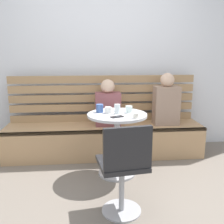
# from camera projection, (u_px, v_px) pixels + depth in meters

# --- Properties ---
(ground) EXTENTS (8.00, 8.00, 0.00)m
(ground) POSITION_uv_depth(u_px,v_px,m) (113.00, 203.00, 2.49)
(ground) COLOR #70665B
(back_wall) EXTENTS (5.20, 0.10, 2.90)m
(back_wall) POSITION_uv_depth(u_px,v_px,m) (102.00, 51.00, 3.76)
(back_wall) COLOR silver
(back_wall) RESTS_ON ground
(booth_bench) EXTENTS (2.70, 0.52, 0.44)m
(booth_bench) POSITION_uv_depth(u_px,v_px,m) (105.00, 140.00, 3.60)
(booth_bench) COLOR tan
(booth_bench) RESTS_ON ground
(booth_backrest) EXTENTS (2.65, 0.04, 0.66)m
(booth_backrest) POSITION_uv_depth(u_px,v_px,m) (103.00, 98.00, 3.71)
(booth_backrest) COLOR #A68157
(booth_backrest) RESTS_ON booth_bench
(cafe_table) EXTENTS (0.68, 0.68, 0.74)m
(cafe_table) POSITION_uv_depth(u_px,v_px,m) (117.00, 132.00, 2.98)
(cafe_table) COLOR #ADADB2
(cafe_table) RESTS_ON ground
(white_chair) EXTENTS (0.45, 0.45, 0.85)m
(white_chair) POSITION_uv_depth(u_px,v_px,m) (124.00, 167.00, 2.20)
(white_chair) COLOR #ADADB2
(white_chair) RESTS_ON ground
(person_adult) EXTENTS (0.34, 0.22, 0.71)m
(person_adult) POSITION_uv_depth(u_px,v_px,m) (166.00, 102.00, 3.54)
(person_adult) COLOR #9E7F6B
(person_adult) RESTS_ON booth_bench
(person_child_left) EXTENTS (0.34, 0.22, 0.63)m
(person_child_left) POSITION_uv_depth(u_px,v_px,m) (108.00, 105.00, 3.51)
(person_child_left) COLOR brown
(person_child_left) RESTS_ON booth_bench
(cup_espresso_small) EXTENTS (0.06, 0.06, 0.05)m
(cup_espresso_small) POSITION_uv_depth(u_px,v_px,m) (136.00, 116.00, 2.73)
(cup_espresso_small) COLOR silver
(cup_espresso_small) RESTS_ON cafe_table
(cup_ceramic_white) EXTENTS (0.08, 0.08, 0.07)m
(cup_ceramic_white) POSITION_uv_depth(u_px,v_px,m) (108.00, 110.00, 2.96)
(cup_ceramic_white) COLOR white
(cup_ceramic_white) RESTS_ON cafe_table
(cup_mug_blue) EXTENTS (0.08, 0.08, 0.09)m
(cup_mug_blue) POSITION_uv_depth(u_px,v_px,m) (100.00, 108.00, 2.99)
(cup_mug_blue) COLOR #3D5B9E
(cup_mug_blue) RESTS_ON cafe_table
(cup_glass_short) EXTENTS (0.08, 0.08, 0.08)m
(cup_glass_short) POSITION_uv_depth(u_px,v_px,m) (129.00, 109.00, 2.97)
(cup_glass_short) COLOR silver
(cup_glass_short) RESTS_ON cafe_table
(cup_water_clear) EXTENTS (0.07, 0.07, 0.11)m
(cup_water_clear) POSITION_uv_depth(u_px,v_px,m) (117.00, 109.00, 2.92)
(cup_water_clear) COLOR white
(cup_water_clear) RESTS_ON cafe_table
(plate_small) EXTENTS (0.17, 0.17, 0.01)m
(plate_small) POSITION_uv_depth(u_px,v_px,m) (114.00, 110.00, 3.11)
(plate_small) COLOR white
(plate_small) RESTS_ON cafe_table
(phone_on_table) EXTENTS (0.16, 0.12, 0.01)m
(phone_on_table) POSITION_uv_depth(u_px,v_px,m) (117.00, 117.00, 2.77)
(phone_on_table) COLOR black
(phone_on_table) RESTS_ON cafe_table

